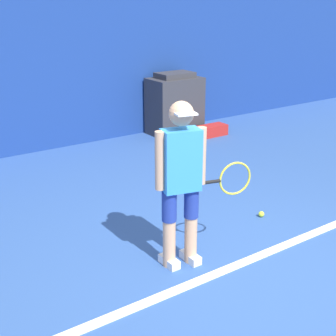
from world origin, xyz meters
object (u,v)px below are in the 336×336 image
at_px(tennis_player, 182,178).
at_px(covered_chair, 175,105).
at_px(equipment_bag, 208,131).
at_px(tennis_ball, 261,214).

bearing_deg(tennis_player, covered_chair, 69.66).
bearing_deg(equipment_bag, covered_chair, 123.61).
xyz_separation_m(tennis_ball, covered_chair, (1.29, 3.55, 0.51)).
bearing_deg(equipment_bag, tennis_player, -132.82).
distance_m(tennis_ball, covered_chair, 3.81).
relative_size(covered_chair, equipment_bag, 1.54).
bearing_deg(covered_chair, tennis_player, -124.83).
height_order(tennis_player, tennis_ball, tennis_player).
bearing_deg(tennis_player, equipment_bag, 61.68).
relative_size(tennis_ball, covered_chair, 0.06).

